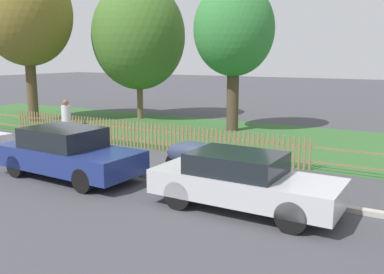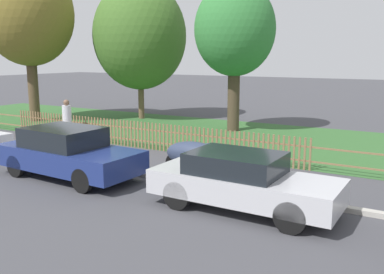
{
  "view_description": "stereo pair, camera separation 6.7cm",
  "coord_description": "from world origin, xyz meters",
  "views": [
    {
      "loc": [
        9.93,
        -9.59,
        3.44
      ],
      "look_at": [
        3.69,
        1.11,
        1.1
      ],
      "focal_mm": 40.0,
      "sensor_mm": 36.0,
      "label": 1
    },
    {
      "loc": [
        9.99,
        -9.55,
        3.44
      ],
      "look_at": [
        3.69,
        1.11,
        1.1
      ],
      "focal_mm": 40.0,
      "sensor_mm": 36.0,
      "label": 2
    }
  ],
  "objects": [
    {
      "name": "parked_car_navy_estate",
      "position": [
        6.24,
        -0.99,
        0.69
      ],
      "size": [
        4.28,
        1.68,
        1.31
      ],
      "rotation": [
        0.0,
        0.0,
        -0.01
      ],
      "color": "#BCBCC1",
      "rests_on": "ground"
    },
    {
      "name": "pedestrian_near_fence",
      "position": [
        -2.88,
        2.43,
        0.99
      ],
      "size": [
        0.47,
        0.47,
        1.76
      ],
      "rotation": [
        0.0,
        0.0,
        2.02
      ],
      "color": "#7F6B51",
      "rests_on": "ground"
    },
    {
      "name": "kerb_stone",
      "position": [
        0.0,
        0.1,
        0.06
      ],
      "size": [
        34.02,
        0.2,
        0.12
      ],
      "primitive_type": "cube",
      "color": "#B2ADA3",
      "rests_on": "ground"
    },
    {
      "name": "parked_car_black_saloon",
      "position": [
        0.84,
        -1.08,
        0.73
      ],
      "size": [
        4.46,
        1.95,
        1.44
      ],
      "rotation": [
        0.0,
        0.0,
        -0.04
      ],
      "color": "navy",
      "rests_on": "ground"
    },
    {
      "name": "tree_behind_motorcycle",
      "position": [
        -4.58,
        9.51,
        4.53
      ],
      "size": [
        5.06,
        5.06,
        7.45
      ],
      "color": "brown",
      "rests_on": "ground"
    },
    {
      "name": "park_fence",
      "position": [
        -0.0,
        3.18,
        0.51
      ],
      "size": [
        34.02,
        0.05,
        1.02
      ],
      "color": "olive",
      "rests_on": "ground"
    },
    {
      "name": "tree_nearest_kerb",
      "position": [
        -8.98,
        5.85,
        5.57
      ],
      "size": [
        4.66,
        4.66,
        8.29
      ],
      "color": "brown",
      "rests_on": "ground"
    },
    {
      "name": "covered_motorcycle",
      "position": [
        3.92,
        0.95,
        0.62
      ],
      "size": [
        2.0,
        0.89,
        1.0
      ],
      "rotation": [
        0.0,
        0.0,
        -0.01
      ],
      "color": "black",
      "rests_on": "ground"
    },
    {
      "name": "tree_mid_park",
      "position": [
        1.57,
        8.48,
        4.59
      ],
      "size": [
        3.67,
        3.67,
        6.76
      ],
      "color": "#473828",
      "rests_on": "ground"
    },
    {
      "name": "ground_plane",
      "position": [
        0.0,
        0.0,
        0.0
      ],
      "size": [
        120.0,
        120.0,
        0.0
      ],
      "primitive_type": "plane",
      "color": "#424247"
    },
    {
      "name": "grass_strip",
      "position": [
        0.0,
        7.25,
        0.01
      ],
      "size": [
        34.02,
        8.16,
        0.01
      ],
      "primitive_type": "cube",
      "color": "#33602D",
      "rests_on": "ground"
    }
  ]
}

